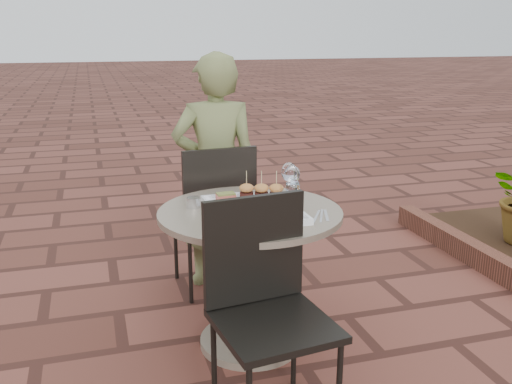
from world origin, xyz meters
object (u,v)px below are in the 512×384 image
object	(u,v)px
cafe_table	(250,257)
diner	(216,172)
chair_near	(265,293)
chair_far	(215,207)
plate_tuna	(279,217)
plate_salmon	(226,201)
plate_sliders	(261,199)

from	to	relation	value
cafe_table	diner	size ratio (longest dim) A/B	0.62
chair_near	diner	distance (m)	1.36
chair_near	diner	bearing A→B (deg)	78.40
chair_far	plate_tuna	xyz separation A→B (m)	(0.12, -0.83, 0.20)
chair_near	plate_salmon	bearing A→B (deg)	82.50
cafe_table	diner	world-z (taller)	diner
diner	plate_tuna	world-z (taller)	diner
chair_far	plate_sliders	xyz separation A→B (m)	(0.10, -0.62, 0.22)
plate_salmon	plate_tuna	size ratio (longest dim) A/B	0.88
diner	chair_near	bearing A→B (deg)	93.42
cafe_table	plate_salmon	size ratio (longest dim) A/B	4.10
cafe_table	plate_sliders	bearing A→B (deg)	29.75
chair_near	plate_tuna	distance (m)	0.44
chair_far	plate_salmon	world-z (taller)	chair_far
plate_sliders	chair_near	bearing A→B (deg)	-105.55
plate_sliders	plate_tuna	world-z (taller)	plate_sliders
cafe_table	plate_salmon	bearing A→B (deg)	124.07
cafe_table	chair_far	distance (m)	0.66
cafe_table	chair_far	size ratio (longest dim) A/B	0.97
cafe_table	chair_near	size ratio (longest dim) A/B	0.97
plate_sliders	plate_tuna	bearing A→B (deg)	-84.73
plate_salmon	plate_tuna	bearing A→B (deg)	-59.89
plate_salmon	plate_tuna	world-z (taller)	plate_salmon
chair_near	plate_tuna	size ratio (longest dim) A/B	3.75
plate_sliders	cafe_table	bearing A→B (deg)	-150.25
chair_far	chair_near	distance (m)	1.19
chair_near	plate_salmon	distance (m)	0.69
plate_tuna	chair_far	bearing A→B (deg)	98.25
chair_far	diner	distance (m)	0.24
cafe_table	plate_tuna	distance (m)	0.33
chair_far	plate_tuna	size ratio (longest dim) A/B	3.75
diner	plate_tuna	bearing A→B (deg)	102.29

